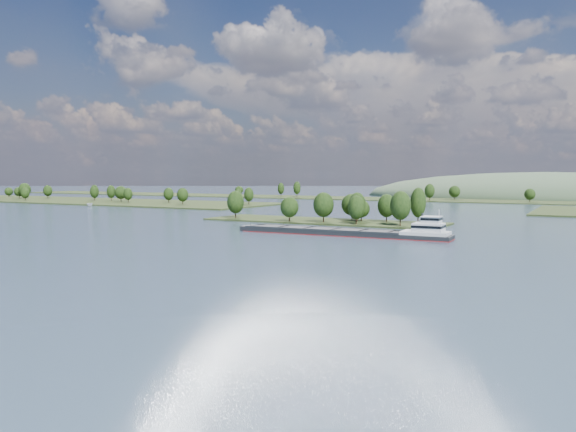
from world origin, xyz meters
The scene contains 7 objects.
ground centered at (0.00, 120.00, 0.00)m, with size 1800.00×1800.00×0.00m, color #344C5B.
tree_island centered at (6.05, 179.01, 4.29)m, with size 100.00×30.00×15.14m.
left_bank centered at (-229.15, 260.02, 0.88)m, with size 300.00×80.00×13.82m.
back_shoreline centered at (10.36, 399.90, 0.70)m, with size 900.00×60.00×14.90m.
hill_west centered at (60.00, 500.00, 0.00)m, with size 320.00×160.00×44.00m, color #3D5339.
cargo_barge centered at (31.42, 136.89, 1.21)m, with size 71.34×10.66×9.62m.
motorboat centered at (-173.50, 213.48, 1.12)m, with size 2.18×5.81×2.24m, color silver.
Camera 1 is at (98.16, -28.95, 19.22)m, focal length 35.00 mm.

